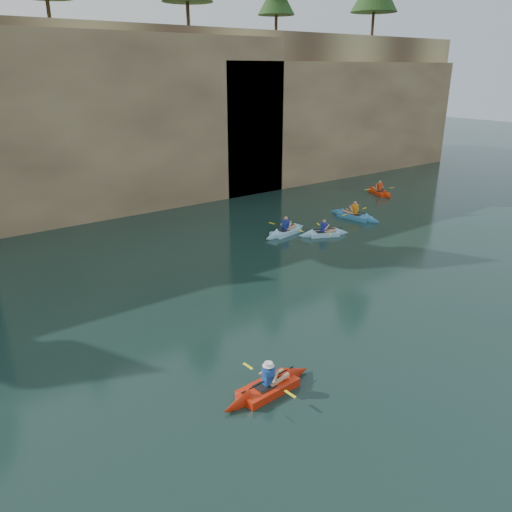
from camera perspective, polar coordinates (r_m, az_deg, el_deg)
ground at (r=16.27m, az=13.01°, el=-13.34°), size 160.00×160.00×0.00m
cliff at (r=39.96m, az=-21.81°, el=15.03°), size 70.00×16.00×12.00m
cliff_slab_center at (r=33.64m, az=-14.79°, el=14.47°), size 24.00×2.40×11.40m
cliff_slab_east at (r=45.22m, az=10.21°, el=15.25°), size 26.00×2.40×9.84m
sea_cave_center at (r=31.93m, az=-23.65°, el=5.61°), size 3.50×1.00×3.20m
sea_cave_east at (r=37.32m, az=-2.35°, el=10.31°), size 5.00×1.00×4.50m
main_kayaker at (r=15.17m, az=1.39°, el=-14.76°), size 3.36×2.26×1.23m
kayaker_ltblue_near at (r=28.67m, az=7.74°, el=2.59°), size 3.02×2.16×1.18m
kayaker_red_far at (r=39.25m, az=13.90°, el=7.12°), size 2.36×3.50×1.27m
kayaker_ltblue_mid at (r=28.76m, az=3.40°, el=2.83°), size 3.48×2.50×1.29m
kayaker_blue_east at (r=32.41m, az=11.18°, el=4.54°), size 2.61×3.86×1.35m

